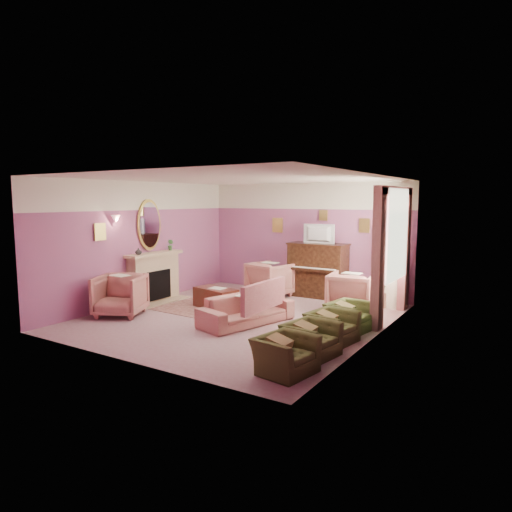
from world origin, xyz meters
The scene contains 48 objects.
floor centered at (0.00, 0.00, 0.00)m, with size 5.50×6.00×0.01m, color gray.
ceiling centered at (0.00, 0.00, 2.80)m, with size 5.50×6.00×0.01m, color silver.
wall_back centered at (0.00, 3.00, 1.40)m, with size 5.50×0.02×2.80m, color #855082.
wall_front centered at (0.00, -3.00, 1.40)m, with size 5.50×0.02×2.80m, color #855082.
wall_left centered at (-2.75, 0.00, 1.40)m, with size 0.02×6.00×2.80m, color #855082.
wall_right centered at (2.75, 0.00, 1.40)m, with size 0.02×6.00×2.80m, color #855082.
picture_rail_band centered at (0.00, 2.99, 2.47)m, with size 5.50×0.01×0.65m, color silver.
stripe_panel centered at (2.73, 1.30, 1.07)m, with size 0.01×3.00×2.15m, color #B7C4B0.
fireplace_surround centered at (-2.59, 0.20, 0.55)m, with size 0.30×1.40×1.10m, color tan.
fireplace_inset centered at (-2.49, 0.20, 0.40)m, with size 0.18×0.72×0.68m, color black.
fire_ember centered at (-2.45, 0.20, 0.22)m, with size 0.06×0.54×0.10m, color orange.
mantel_shelf centered at (-2.56, 0.20, 1.12)m, with size 0.40×1.55×0.07m, color tan.
hearth centered at (-2.39, 0.20, 0.01)m, with size 0.55×1.50×0.02m, color tan.
mirror_frame centered at (-2.70, 0.20, 1.80)m, with size 0.04×0.72×1.20m, color gold.
mirror_glass centered at (-2.67, 0.20, 1.80)m, with size 0.01×0.60×1.06m, color silver.
sconce_shade centered at (-2.62, -0.85, 1.98)m, with size 0.20×0.20×0.16m, color pink.
piano centered at (0.50, 2.68, 0.65)m, with size 1.40×0.60×1.30m, color black.
piano_keyshelf centered at (0.50, 2.33, 0.72)m, with size 1.30×0.12×0.06m, color black.
piano_keys centered at (0.50, 2.33, 0.76)m, with size 1.20×0.08×0.02m, color white.
piano_top centered at (0.50, 2.68, 1.31)m, with size 1.45×0.65×0.04m, color black.
television centered at (0.50, 2.63, 1.60)m, with size 0.80×0.12×0.48m, color black.
print_back_left centered at (-0.80, 2.96, 1.72)m, with size 0.30×0.03×0.38m, color gold.
print_back_right centered at (1.55, 2.96, 1.78)m, with size 0.26×0.03×0.34m, color gold.
print_back_mid centered at (0.50, 2.96, 2.00)m, with size 0.22×0.03×0.26m, color gold.
print_left_wall centered at (-2.71, -1.20, 1.72)m, with size 0.03×0.28×0.36m, color gold.
window_blind centered at (2.70, 1.55, 1.70)m, with size 0.03×1.40×1.80m, color #F0E7CB.
curtain_left centered at (2.62, 0.63, 1.30)m, with size 0.16×0.34×2.60m, color #A95B5F.
curtain_right centered at (2.62, 2.47, 1.30)m, with size 0.16×0.34×2.60m, color #A95B5F.
pelmet centered at (2.62, 1.55, 2.56)m, with size 0.16×2.20×0.16m, color #A95B5F.
mantel_plant centered at (-2.55, 0.75, 1.29)m, with size 0.16×0.16×0.28m, color #40813B.
mantel_vase centered at (-2.55, -0.30, 1.23)m, with size 0.16×0.16×0.16m, color silver.
area_rug centered at (-0.80, 0.34, 0.01)m, with size 2.50×1.80×0.01m, color #885950.
coffee_table centered at (-0.90, 0.38, 0.23)m, with size 1.00×0.50×0.45m, color #4B2015.
table_paper centered at (-0.85, 0.38, 0.46)m, with size 0.35×0.28×0.01m, color beige.
sofa centered at (0.37, -0.33, 0.39)m, with size 0.64×1.92×0.77m, color #B67267.
sofa_throw centered at (0.77, -0.33, 0.60)m, with size 0.10×1.45×0.53m, color #A95B5F.
floral_armchair_left centered at (-0.52, 2.09, 0.47)m, with size 0.91×0.91×0.95m, color #B67267.
floral_armchair_right centered at (1.77, 1.60, 0.47)m, with size 0.91×0.91×0.95m, color #B67267.
floral_armchair_front centered at (-2.18, -1.19, 0.47)m, with size 0.91×0.91×0.95m, color #B67267.
olive_chair_a centered at (2.22, -2.16, 0.35)m, with size 0.56×0.80×0.69m, color #464F22.
olive_chair_b centered at (2.22, -1.34, 0.35)m, with size 0.56×0.80×0.69m, color #464F22.
olive_chair_c centered at (2.22, -0.52, 0.35)m, with size 0.56×0.80×0.69m, color #464F22.
olive_chair_d centered at (2.22, 0.30, 0.35)m, with size 0.56×0.80×0.69m, color #464F22.
side_table centered at (2.39, 2.57, 0.35)m, with size 0.52×0.52×0.70m, color beige.
side_plant_big centered at (2.39, 2.57, 0.87)m, with size 0.30×0.30×0.34m, color #40813B.
side_plant_small centered at (2.51, 2.47, 0.84)m, with size 0.16×0.16×0.28m, color #40813B.
palm_pot centered at (2.26, 2.49, 0.17)m, with size 0.34×0.34×0.34m, color brown.
palm_plant centered at (2.26, 2.49, 1.06)m, with size 0.76×0.76×1.44m, color #40813B.
Camera 1 is at (5.09, -7.52, 2.38)m, focal length 32.00 mm.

